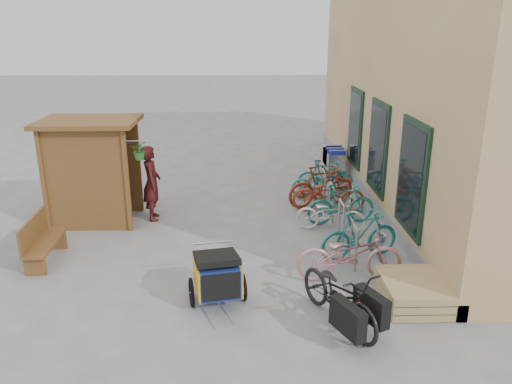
{
  "coord_description": "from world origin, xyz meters",
  "views": [
    {
      "loc": [
        0.22,
        -8.58,
        4.34
      ],
      "look_at": [
        0.5,
        1.5,
        1.0
      ],
      "focal_mm": 35.0,
      "sensor_mm": 36.0,
      "label": 1
    }
  ],
  "objects_px": {
    "kiosk": "(88,157)",
    "bike_7": "(325,176)",
    "bench": "(41,240)",
    "bike_1": "(360,235)",
    "bike_3": "(341,204)",
    "pallet_stack": "(413,292)",
    "shopping_carts": "(333,157)",
    "bike_2": "(331,214)",
    "bike_0": "(350,254)",
    "bike_5": "(321,186)",
    "bike_6": "(321,183)",
    "person_kiosk": "(152,183)",
    "bike_4": "(329,194)",
    "cargo_bike": "(341,296)",
    "child_trailer": "(217,274)"
  },
  "relations": [
    {
      "from": "bench",
      "to": "bike_6",
      "type": "height_order",
      "value": "bench"
    },
    {
      "from": "bench",
      "to": "cargo_bike",
      "type": "distance_m",
      "value": 5.83
    },
    {
      "from": "bench",
      "to": "bike_1",
      "type": "distance_m",
      "value": 6.16
    },
    {
      "from": "kiosk",
      "to": "bike_0",
      "type": "xyz_separation_m",
      "value": [
        5.39,
        -3.04,
        -1.05
      ]
    },
    {
      "from": "child_trailer",
      "to": "bike_7",
      "type": "relative_size",
      "value": 1.04
    },
    {
      "from": "shopping_carts",
      "to": "pallet_stack",
      "type": "bearing_deg",
      "value": -90.0
    },
    {
      "from": "pallet_stack",
      "to": "bike_7",
      "type": "xyz_separation_m",
      "value": [
        -0.51,
        5.88,
        0.25
      ]
    },
    {
      "from": "bike_5",
      "to": "bench",
      "type": "bearing_deg",
      "value": 99.61
    },
    {
      "from": "pallet_stack",
      "to": "shopping_carts",
      "type": "bearing_deg",
      "value": 90.0
    },
    {
      "from": "bike_0",
      "to": "bike_4",
      "type": "relative_size",
      "value": 1.08
    },
    {
      "from": "shopping_carts",
      "to": "bike_3",
      "type": "bearing_deg",
      "value": -97.38
    },
    {
      "from": "bike_5",
      "to": "bike_6",
      "type": "relative_size",
      "value": 1.13
    },
    {
      "from": "pallet_stack",
      "to": "bike_4",
      "type": "distance_m",
      "value": 4.39
    },
    {
      "from": "bike_5",
      "to": "bike_6",
      "type": "xyz_separation_m",
      "value": [
        0.11,
        0.66,
        -0.12
      ]
    },
    {
      "from": "pallet_stack",
      "to": "bike_1",
      "type": "bearing_deg",
      "value": 106.62
    },
    {
      "from": "pallet_stack",
      "to": "bike_0",
      "type": "xyz_separation_m",
      "value": [
        -0.89,
        0.83,
        0.29
      ]
    },
    {
      "from": "pallet_stack",
      "to": "child_trailer",
      "type": "bearing_deg",
      "value": 177.65
    },
    {
      "from": "shopping_carts",
      "to": "bike_4",
      "type": "bearing_deg",
      "value": -101.63
    },
    {
      "from": "bike_0",
      "to": "bike_6",
      "type": "xyz_separation_m",
      "value": [
        0.2,
        4.56,
        -0.08
      ]
    },
    {
      "from": "bench",
      "to": "bike_3",
      "type": "height_order",
      "value": "bike_3"
    },
    {
      "from": "person_kiosk",
      "to": "bike_3",
      "type": "bearing_deg",
      "value": -103.9
    },
    {
      "from": "child_trailer",
      "to": "person_kiosk",
      "type": "relative_size",
      "value": 0.9
    },
    {
      "from": "bike_0",
      "to": "bike_1",
      "type": "xyz_separation_m",
      "value": [
        0.38,
        0.88,
        -0.0
      ]
    },
    {
      "from": "kiosk",
      "to": "bike_4",
      "type": "relative_size",
      "value": 1.41
    },
    {
      "from": "cargo_bike",
      "to": "bike_7",
      "type": "relative_size",
      "value": 1.28
    },
    {
      "from": "pallet_stack",
      "to": "bench",
      "type": "bearing_deg",
      "value": 165.48
    },
    {
      "from": "bike_2",
      "to": "bike_3",
      "type": "height_order",
      "value": "bike_3"
    },
    {
      "from": "bike_3",
      "to": "child_trailer",
      "type": "bearing_deg",
      "value": 132.86
    },
    {
      "from": "person_kiosk",
      "to": "bike_3",
      "type": "distance_m",
      "value": 4.42
    },
    {
      "from": "bike_5",
      "to": "bike_7",
      "type": "distance_m",
      "value": 1.19
    },
    {
      "from": "bike_1",
      "to": "bike_7",
      "type": "distance_m",
      "value": 4.17
    },
    {
      "from": "kiosk",
      "to": "bike_7",
      "type": "height_order",
      "value": "kiosk"
    },
    {
      "from": "shopping_carts",
      "to": "bike_2",
      "type": "relative_size",
      "value": 0.94
    },
    {
      "from": "pallet_stack",
      "to": "bike_5",
      "type": "distance_m",
      "value": 4.81
    },
    {
      "from": "person_kiosk",
      "to": "bike_5",
      "type": "distance_m",
      "value": 4.19
    },
    {
      "from": "person_kiosk",
      "to": "bike_4",
      "type": "xyz_separation_m",
      "value": [
        4.23,
        0.36,
        -0.42
      ]
    },
    {
      "from": "bike_7",
      "to": "bench",
      "type": "bearing_deg",
      "value": 124.57
    },
    {
      "from": "cargo_bike",
      "to": "bike_3",
      "type": "distance_m",
      "value": 4.17
    },
    {
      "from": "shopping_carts",
      "to": "bike_3",
      "type": "distance_m",
      "value": 4.14
    },
    {
      "from": "bike_5",
      "to": "cargo_bike",
      "type": "bearing_deg",
      "value": 156.99
    },
    {
      "from": "kiosk",
      "to": "bike_1",
      "type": "bearing_deg",
      "value": -20.54
    },
    {
      "from": "bench",
      "to": "bike_2",
      "type": "height_order",
      "value": "bench"
    },
    {
      "from": "kiosk",
      "to": "bike_2",
      "type": "bearing_deg",
      "value": -7.97
    },
    {
      "from": "bike_1",
      "to": "bike_5",
      "type": "distance_m",
      "value": 3.04
    },
    {
      "from": "person_kiosk",
      "to": "bike_2",
      "type": "xyz_separation_m",
      "value": [
        4.07,
        -0.86,
        -0.48
      ]
    },
    {
      "from": "bike_0",
      "to": "pallet_stack",
      "type": "bearing_deg",
      "value": -135.34
    },
    {
      "from": "pallet_stack",
      "to": "bike_4",
      "type": "relative_size",
      "value": 0.68
    },
    {
      "from": "kiosk",
      "to": "bench",
      "type": "height_order",
      "value": "kiosk"
    },
    {
      "from": "kiosk",
      "to": "bike_2",
      "type": "relative_size",
      "value": 1.62
    },
    {
      "from": "bike_4",
      "to": "bike_7",
      "type": "bearing_deg",
      "value": -0.69
    }
  ]
}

